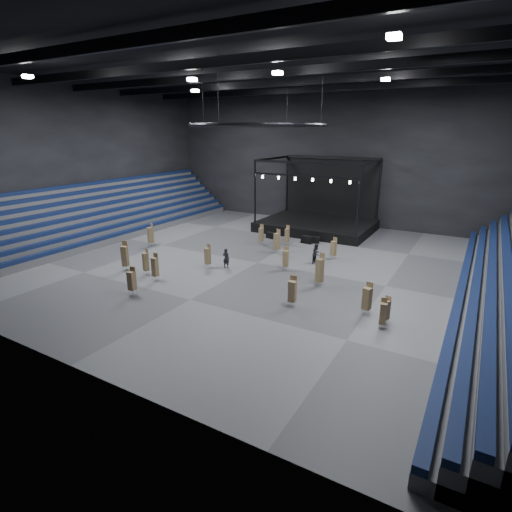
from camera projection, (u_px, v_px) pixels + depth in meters
The scene contains 31 objects.
floor at pixel (257, 263), 39.61m from camera, with size 50.00×50.00×0.00m, color #575659.
ceiling at pixel (258, 64), 34.20m from camera, with size 50.00×42.00×0.20m, color black.
wall_back at pixel (334, 158), 54.25m from camera, with size 50.00×0.20×18.00m, color black.
wall_front at pixel (45, 206), 19.56m from camera, with size 50.00×0.20×18.00m, color black.
wall_left at pixel (80, 161), 48.83m from camera, with size 0.20×42.00×18.00m, color black.
bleachers_left at pixel (99, 221), 50.03m from camera, with size 7.20×40.00×6.40m.
stage at pixel (318, 218), 52.59m from camera, with size 14.00×10.00×9.20m.
truss_ring at pixel (257, 125), 35.70m from camera, with size 12.30×12.30×5.15m.
roof_girders at pixel (258, 74), 34.44m from camera, with size 49.00×30.35×0.70m.
floodlights at pixel (232, 76), 31.31m from camera, with size 28.60×16.60×0.25m.
flight_case_left at pixel (271, 235), 48.49m from camera, with size 1.09×0.55×0.73m, color black.
flight_case_mid at pixel (307, 240), 46.31m from camera, with size 1.30×0.65×0.87m, color black.
flight_case_right at pixel (314, 240), 46.47m from camera, with size 1.13×0.56×0.75m, color black.
chair_stack_0 at pixel (261, 234), 45.59m from camera, with size 0.51×0.51×2.33m.
chair_stack_1 at pixel (287, 235), 45.28m from camera, with size 0.48×0.48×2.31m.
chair_stack_2 at pixel (132, 280), 31.53m from camera, with size 0.56×0.56×2.32m.
chair_stack_3 at pixel (277, 241), 42.32m from camera, with size 0.65×0.65×2.61m.
chair_stack_4 at pixel (208, 256), 37.77m from camera, with size 0.57×0.57×2.36m.
chair_stack_5 at pixel (383, 313), 26.14m from camera, with size 0.51×0.51×2.16m.
chair_stack_6 at pixel (334, 248), 40.37m from camera, with size 0.58×0.58×2.26m.
chair_stack_7 at pixel (286, 258), 37.03m from camera, with size 0.58×0.58×2.32m.
chair_stack_8 at pixel (155, 266), 34.67m from camera, with size 0.48×0.48×2.45m.
chair_stack_9 at pixel (367, 298), 28.07m from camera, with size 0.64×0.64×2.44m.
chair_stack_10 at pixel (125, 256), 37.08m from camera, with size 0.68×0.68×2.81m.
chair_stack_11 at pixel (146, 261), 36.02m from camera, with size 0.59×0.59×2.45m.
chair_stack_12 at pixel (320, 270), 33.17m from camera, with size 0.66×0.66×2.93m.
chair_stack_13 at pixel (386, 309), 26.81m from camera, with size 0.57×0.57×2.01m.
chair_stack_14 at pixel (151, 235), 44.76m from camera, with size 0.72×0.72×2.62m.
chair_stack_15 at pixel (292, 291), 29.36m from camera, with size 0.58×0.58×2.43m.
man_center at pixel (226, 258), 37.85m from camera, with size 0.70×0.46×1.92m, color black.
crew_member at pixel (316, 254), 39.14m from camera, with size 0.96×0.74×1.97m, color black.
Camera 1 is at (18.67, -32.61, 12.56)m, focal length 28.00 mm.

